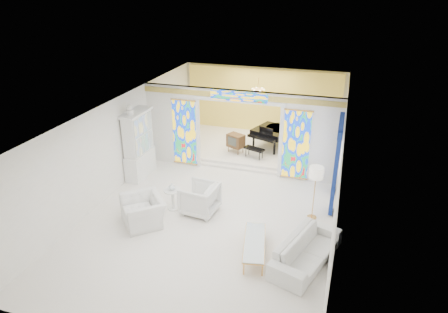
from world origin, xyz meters
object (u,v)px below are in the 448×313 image
(sofa, at_px, (307,250))
(grand_piano, at_px, (276,132))
(armchair_left, at_px, (143,211))
(armchair_right, at_px, (200,199))
(coffee_table, at_px, (254,242))
(tv_console, at_px, (236,141))
(china_cabinet, at_px, (139,145))

(sofa, distance_m, grand_piano, 7.00)
(armchair_left, relative_size, armchair_right, 1.22)
(coffee_table, bearing_deg, armchair_right, 143.90)
(sofa, xyz_separation_m, coffee_table, (-1.29, -0.07, 0.00))
(armchair_left, xyz_separation_m, tv_console, (1.25, 5.30, 0.26))
(coffee_table, bearing_deg, china_cabinet, 147.00)
(china_cabinet, bearing_deg, tv_console, 43.23)
(china_cabinet, distance_m, coffee_table, 5.87)
(tv_console, bearing_deg, grand_piano, 60.28)
(china_cabinet, relative_size, sofa, 1.14)
(china_cabinet, xyz_separation_m, grand_piano, (4.15, 3.59, -0.34))
(armchair_right, height_order, tv_console, armchair_right)
(armchair_left, height_order, tv_console, tv_console)
(china_cabinet, height_order, tv_console, china_cabinet)
(armchair_right, height_order, grand_piano, grand_piano)
(china_cabinet, relative_size, grand_piano, 1.08)
(armchair_right, xyz_separation_m, grand_piano, (1.30, 5.29, 0.37))
(armchair_left, relative_size, sofa, 0.52)
(coffee_table, xyz_separation_m, tv_console, (-2.11, 5.77, 0.31))
(sofa, relative_size, grand_piano, 0.95)
(armchair_right, distance_m, tv_console, 4.30)
(china_cabinet, bearing_deg, armchair_left, -60.69)
(sofa, bearing_deg, grand_piano, 35.47)
(armchair_right, distance_m, sofa, 3.60)
(china_cabinet, xyz_separation_m, coffee_table, (4.87, -3.17, -0.82))
(china_cabinet, distance_m, tv_console, 3.83)
(china_cabinet, distance_m, sofa, 6.95)
(china_cabinet, relative_size, armchair_right, 2.69)
(armchair_left, bearing_deg, armchair_right, 85.04)
(tv_console, bearing_deg, sofa, -34.50)
(sofa, bearing_deg, tv_console, 49.53)
(armchair_left, height_order, grand_piano, grand_piano)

